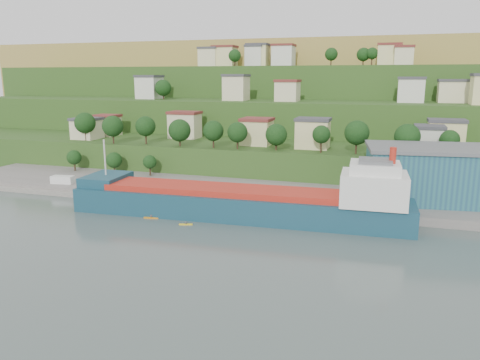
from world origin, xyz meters
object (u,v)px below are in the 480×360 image
at_px(warehouse, 434,173).
at_px(caravan, 63,181).
at_px(cargo_ship_near, 248,204).
at_px(kayak_orange, 151,217).

xyz_separation_m(warehouse, caravan, (-95.42, -11.99, -5.80)).
distance_m(cargo_ship_near, caravan, 56.68).
height_order(warehouse, kayak_orange, warehouse).
distance_m(warehouse, kayak_orange, 66.52).
bearing_deg(warehouse, kayak_orange, -161.89).
bearing_deg(caravan, cargo_ship_near, -16.50).
relative_size(cargo_ship_near, warehouse, 2.29).
bearing_deg(warehouse, caravan, -179.85).
height_order(warehouse, caravan, warehouse).
relative_size(cargo_ship_near, kayak_orange, 22.62).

